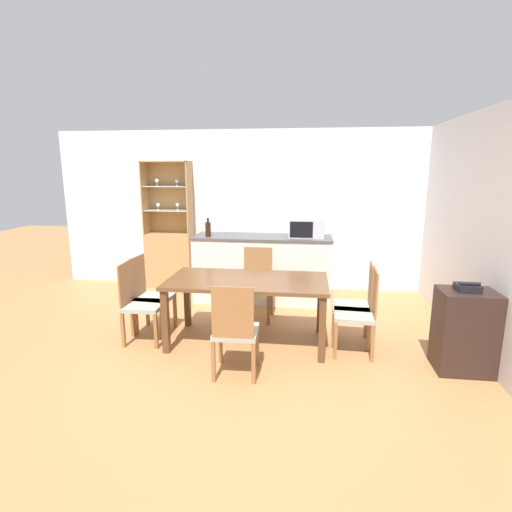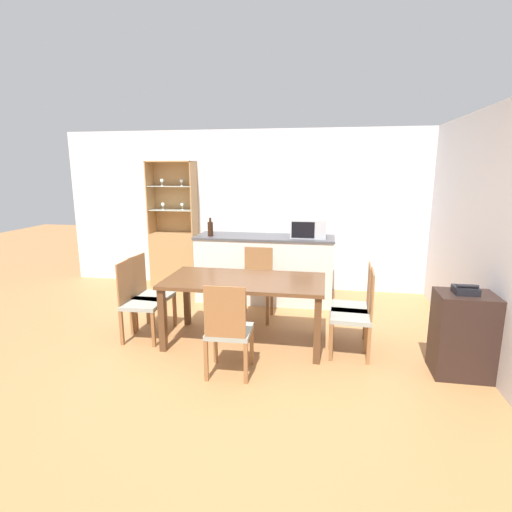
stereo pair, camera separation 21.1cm
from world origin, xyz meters
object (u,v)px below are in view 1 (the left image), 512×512
at_px(dining_chair_head_far, 256,285).
at_px(dining_chair_side_right_near, 359,313).
at_px(dining_chair_side_left_near, 140,303).
at_px(side_cabinet, 464,331).
at_px(dining_table, 247,287).
at_px(dining_chair_head_near, 235,331).
at_px(wine_bottle, 208,229).
at_px(telephone, 468,287).
at_px(microwave, 306,228).
at_px(display_cabinet, 170,250).
at_px(dining_chair_side_right_far, 356,305).
at_px(dining_chair_side_left_far, 150,296).

relative_size(dining_chair_head_far, dining_chair_side_right_near, 1.00).
xyz_separation_m(dining_chair_side_right_near, dining_chair_side_left_near, (-2.41, 0.00, 0.00)).
height_order(dining_chair_side_left_near, side_cabinet, dining_chair_side_left_near).
bearing_deg(dining_chair_side_left_near, dining_table, 94.50).
height_order(dining_chair_head_near, wine_bottle, wine_bottle).
bearing_deg(telephone, microwave, 128.68).
relative_size(side_cabinet, telephone, 3.87).
xyz_separation_m(display_cabinet, dining_table, (1.62, -2.06, 0.04)).
relative_size(dining_table, dining_chair_side_right_near, 1.91).
xyz_separation_m(dining_chair_head_far, telephone, (2.15, -1.15, 0.39)).
relative_size(dining_chair_side_right_near, dining_chair_head_near, 1.00).
bearing_deg(dining_chair_side_right_far, dining_chair_side_left_far, 92.99).
distance_m(dining_chair_head_far, microwave, 1.18).
relative_size(dining_chair_side_left_near, microwave, 1.85).
relative_size(display_cabinet, dining_chair_side_left_far, 2.23).
bearing_deg(display_cabinet, dining_chair_side_left_far, -77.82).
bearing_deg(dining_chair_head_far, dining_chair_side_right_far, 152.90).
distance_m(dining_table, dining_chair_side_left_far, 1.23).
bearing_deg(wine_bottle, dining_table, -60.30).
distance_m(dining_chair_side_left_far, wine_bottle, 1.45).
relative_size(dining_chair_head_far, dining_chair_side_right_far, 1.00).
bearing_deg(dining_chair_side_left_near, dining_chair_side_right_far, 94.40).
relative_size(microwave, wine_bottle, 1.85).
bearing_deg(dining_table, dining_chair_side_right_near, -6.46).
height_order(dining_chair_side_left_far, dining_chair_head_far, same).
bearing_deg(microwave, side_cabinet, -50.91).
xyz_separation_m(dining_table, dining_chair_side_left_near, (-1.20, -0.14, -0.20)).
distance_m(dining_chair_head_near, microwave, 2.47).
bearing_deg(dining_chair_side_left_far, display_cabinet, -163.41).
distance_m(dining_chair_side_left_far, dining_chair_side_right_near, 2.42).
height_order(display_cabinet, telephone, display_cabinet).
bearing_deg(display_cabinet, side_cabinet, -32.71).
bearing_deg(display_cabinet, dining_table, -51.88).
xyz_separation_m(dining_chair_side_left_near, wine_bottle, (0.42, 1.51, 0.63)).
distance_m(dining_table, dining_chair_side_right_near, 1.23).
relative_size(dining_chair_side_right_near, dining_chair_side_left_near, 1.00).
distance_m(dining_table, telephone, 2.20).
xyz_separation_m(dining_chair_head_near, telephone, (2.15, 0.40, 0.39)).
height_order(dining_chair_side_left_near, telephone, dining_chair_side_left_near).
xyz_separation_m(wine_bottle, side_cabinet, (2.96, -1.75, -0.68)).
bearing_deg(microwave, dining_chair_side_right_near, -70.91).
distance_m(display_cabinet, dining_chair_side_right_near, 3.58).
height_order(side_cabinet, telephone, telephone).
bearing_deg(display_cabinet, dining_chair_head_near, -60.24).
relative_size(dining_chair_head_far, microwave, 1.85).
bearing_deg(display_cabinet, dining_chair_side_right_near, -37.93).
bearing_deg(wine_bottle, dining_chair_side_left_far, -108.68).
relative_size(dining_chair_side_left_far, dining_chair_side_right_near, 1.00).
bearing_deg(dining_chair_head_far, dining_chair_side_left_far, 28.65).
xyz_separation_m(microwave, side_cabinet, (1.55, -1.90, -0.70)).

